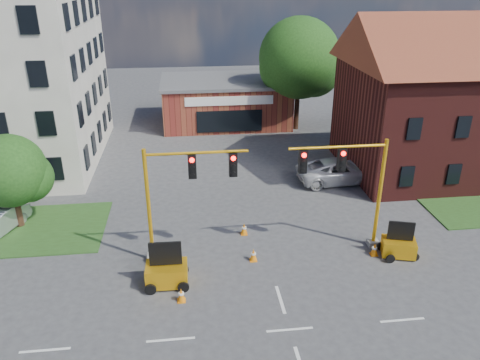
{
  "coord_description": "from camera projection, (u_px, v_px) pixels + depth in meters",
  "views": [
    {
      "loc": [
        -3.92,
        -15.1,
        13.89
      ],
      "look_at": [
        -0.93,
        10.0,
        2.55
      ],
      "focal_mm": 35.0,
      "sensor_mm": 36.0,
      "label": 1
    }
  ],
  "objects": [
    {
      "name": "ground",
      "position": [
        290.0,
        330.0,
        19.79
      ],
      "size": [
        120.0,
        120.0,
        0.0
      ],
      "primitive_type": "plane",
      "color": "#414143",
      "rests_on": "ground"
    },
    {
      "name": "tree_large",
      "position": [
        303.0,
        61.0,
        42.45
      ],
      "size": [
        7.72,
        7.36,
        10.34
      ],
      "color": "#311E12",
      "rests_on": "ground"
    },
    {
      "name": "pickup_white",
      "position": [
        339.0,
        171.0,
        33.38
      ],
      "size": [
        6.18,
        3.18,
        1.67
      ],
      "primitive_type": "imported",
      "rotation": [
        0.0,
        0.0,
        1.64
      ],
      "color": "white",
      "rests_on": "ground"
    },
    {
      "name": "trailer_east",
      "position": [
        399.0,
        246.0,
        24.71
      ],
      "size": [
        1.95,
        1.56,
        1.94
      ],
      "rotation": [
        0.0,
        0.0,
        -0.28
      ],
      "color": "#FFB115",
      "rests_on": "ground"
    },
    {
      "name": "cone_c",
      "position": [
        253.0,
        255.0,
        24.38
      ],
      "size": [
        0.4,
        0.4,
        0.7
      ],
      "color": "orange",
      "rests_on": "ground"
    },
    {
      "name": "tree_nw_front",
      "position": [
        14.0,
        173.0,
        26.48
      ],
      "size": [
        4.38,
        4.17,
        5.67
      ],
      "color": "#311E12",
      "rests_on": "ground"
    },
    {
      "name": "cone_d",
      "position": [
        374.0,
        249.0,
        24.86
      ],
      "size": [
        0.4,
        0.4,
        0.7
      ],
      "color": "orange",
      "rests_on": "ground"
    },
    {
      "name": "trailer_west",
      "position": [
        167.0,
        272.0,
        22.39
      ],
      "size": [
        1.99,
        1.34,
        2.24
      ],
      "rotation": [
        0.0,
        0.0,
        -0.02
      ],
      "color": "#FFB115",
      "rests_on": "ground"
    },
    {
      "name": "signal_mast_west",
      "position": [
        181.0,
        191.0,
        23.15
      ],
      "size": [
        5.3,
        0.6,
        6.2
      ],
      "color": "#9A9A95",
      "rests_on": "ground"
    },
    {
      "name": "brick_shop",
      "position": [
        225.0,
        101.0,
        46.07
      ],
      "size": [
        12.4,
        8.4,
        4.3
      ],
      "color": "maroon",
      "rests_on": "ground"
    },
    {
      "name": "signal_mast_east",
      "position": [
        351.0,
        182.0,
        24.09
      ],
      "size": [
        5.3,
        0.6,
        6.2
      ],
      "color": "#9A9A95",
      "rests_on": "ground"
    },
    {
      "name": "cone_b",
      "position": [
        244.0,
        229.0,
        26.84
      ],
      "size": [
        0.4,
        0.4,
        0.7
      ],
      "color": "orange",
      "rests_on": "ground"
    },
    {
      "name": "cone_a",
      "position": [
        181.0,
        295.0,
        21.37
      ],
      "size": [
        0.4,
        0.4,
        0.7
      ],
      "color": "orange",
      "rests_on": "ground"
    }
  ]
}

